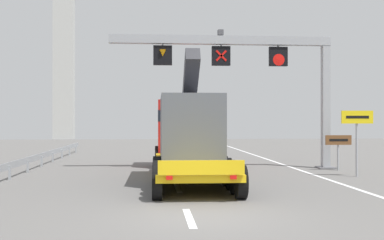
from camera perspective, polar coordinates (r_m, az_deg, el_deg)
The scene contains 8 objects.
ground at distance 13.27m, azimuth 1.27°, elevation -11.08°, with size 112.00×112.00×0.00m, color slate.
lane_markings at distance 30.31m, azimuth -2.77°, elevation -4.88°, with size 0.20×49.06×0.01m.
edge_line_right at distance 26.19m, azimuth 12.21°, elevation -5.63°, with size 0.20×63.00×0.01m, color silver.
overhead_lane_gantry at distance 26.40m, azimuth 6.72°, elevation 6.70°, with size 11.91×0.90×7.31m.
heavy_haul_truck_yellow at distance 23.23m, azimuth -0.72°, elevation -1.44°, with size 3.09×14.08×5.30m.
exit_sign_yellow at distance 23.52m, azimuth 18.49°, elevation -0.74°, with size 1.47×0.15×2.99m.
tourist_info_sign_brown at distance 26.29m, azimuth 16.52°, elevation -2.66°, with size 1.35×0.15×1.80m.
guardrail_left at distance 26.96m, azimuth -17.74°, elevation -4.29°, with size 0.13×30.44×0.76m.
Camera 1 is at (-1.33, -12.96, 2.52)m, focal length 46.26 mm.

